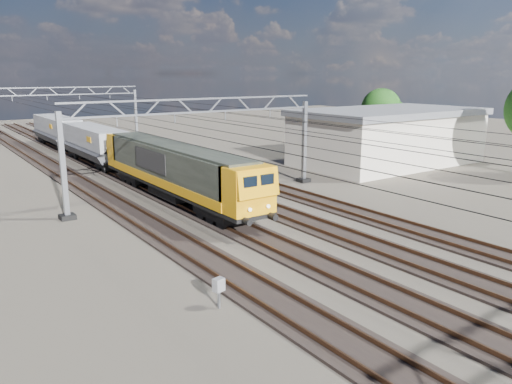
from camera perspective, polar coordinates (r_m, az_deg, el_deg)
ground at (r=32.90m, az=-2.70°, el=-2.05°), size 160.00×160.00×0.00m
track_outer_west at (r=30.24m, az=-12.37°, el=-3.61°), size 2.60×140.00×0.30m
track_loco at (r=31.90m, az=-5.74°, el=-2.47°), size 2.60×140.00×0.30m
track_inner_east at (r=33.95m, az=0.15°, el=-1.42°), size 2.60×140.00×0.30m
track_outer_east at (r=36.33m, az=5.31°, el=-0.49°), size 2.60×140.00×0.30m
catenary_gantry_mid at (r=35.50m, az=-6.25°, el=5.46°), size 19.90×0.90×7.11m
catenary_gantry_far at (r=69.11m, az=-21.01°, el=8.49°), size 19.90×0.90×7.11m
overhead_wires at (r=38.84m, az=-9.21°, el=8.79°), size 12.03×140.00×0.53m
locomotive at (r=35.15m, az=-9.31°, el=2.68°), size 2.76×21.10×3.62m
hopper_wagon_lead at (r=51.51m, az=-17.99°, el=5.46°), size 3.38×13.00×3.25m
hopper_wagon_mid at (r=65.14m, az=-21.76°, el=6.70°), size 3.38×13.00×3.25m
trackside_cabinet at (r=19.23m, az=-4.29°, el=-10.63°), size 0.47×0.39×1.23m
industrial_shed at (r=51.27m, az=14.81°, el=6.19°), size 18.60×10.60×5.40m
tree_far at (r=62.44m, az=14.43°, el=9.07°), size 5.24×4.84×7.07m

